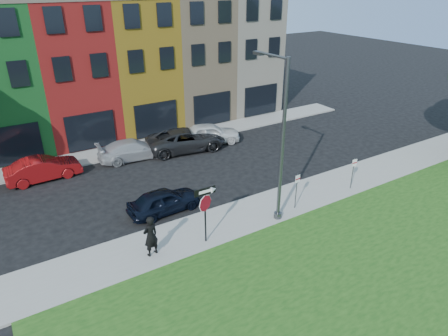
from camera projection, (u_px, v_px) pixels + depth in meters
ground at (293, 242)px, 19.02m from camera, size 120.00×120.00×0.00m
sidewalk_near at (285, 202)px, 22.24m from camera, size 40.00×3.00×0.12m
sidewalk_far at (126, 149)px, 29.06m from camera, size 40.00×2.40×0.12m
rowhouse_block at (99, 66)px, 31.90m from camera, size 30.00×10.12×10.00m
stop_sign at (205, 204)px, 17.99m from camera, size 1.05×0.10×2.85m
man at (151, 236)px, 17.55m from camera, size 0.93×0.80×1.97m
sedan_near at (164, 201)px, 21.19m from camera, size 1.94×4.06×1.33m
parked_car_red at (43, 169)px, 24.58m from camera, size 1.78×4.48×1.45m
parked_car_silver at (133, 149)px, 27.43m from camera, size 2.40×4.91×1.37m
parked_car_dark at (186, 140)px, 28.80m from camera, size 4.31×6.47×1.58m
parked_car_white at (210, 133)px, 30.01m from camera, size 4.40×5.56×1.54m
street_lamp at (280, 143)px, 19.07m from camera, size 0.40×2.58×8.18m
parking_sign_a at (297, 187)px, 21.03m from camera, size 0.32×0.09×2.05m
parking_sign_b at (353, 170)px, 23.04m from camera, size 0.32×0.10×1.94m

